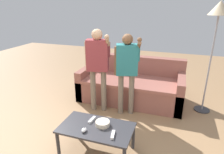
{
  "coord_description": "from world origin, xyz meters",
  "views": [
    {
      "loc": [
        1.02,
        -2.17,
        1.9
      ],
      "look_at": [
        0.16,
        0.37,
        0.89
      ],
      "focal_mm": 31.89,
      "sensor_mm": 36.0,
      "label": 1
    }
  ],
  "objects_px": {
    "couch": "(131,86)",
    "game_remote_nunchuk": "(84,130)",
    "snack_bowl": "(103,123)",
    "game_remote_wand_near": "(92,120)",
    "game_remote_wand_far": "(113,135)",
    "coffee_table": "(96,130)",
    "player_center": "(127,66)",
    "player_left": "(98,61)",
    "floor_lamp": "(218,17)"
  },
  "relations": [
    {
      "from": "couch",
      "to": "game_remote_nunchuk",
      "type": "bearing_deg",
      "value": -94.88
    },
    {
      "from": "couch",
      "to": "snack_bowl",
      "type": "distance_m",
      "value": 1.66
    },
    {
      "from": "game_remote_wand_near",
      "to": "game_remote_wand_far",
      "type": "bearing_deg",
      "value": -30.49
    },
    {
      "from": "coffee_table",
      "to": "snack_bowl",
      "type": "distance_m",
      "value": 0.12
    },
    {
      "from": "player_center",
      "to": "game_remote_wand_near",
      "type": "height_order",
      "value": "player_center"
    },
    {
      "from": "coffee_table",
      "to": "game_remote_wand_far",
      "type": "bearing_deg",
      "value": -21.93
    },
    {
      "from": "coffee_table",
      "to": "player_center",
      "type": "relative_size",
      "value": 0.66
    },
    {
      "from": "player_center",
      "to": "game_remote_wand_far",
      "type": "bearing_deg",
      "value": -82.49
    },
    {
      "from": "player_center",
      "to": "player_left",
      "type": "xyz_separation_m",
      "value": [
        -0.51,
        -0.04,
        0.04
      ]
    },
    {
      "from": "coffee_table",
      "to": "game_remote_nunchuk",
      "type": "distance_m",
      "value": 0.19
    },
    {
      "from": "floor_lamp",
      "to": "game_remote_wand_near",
      "type": "bearing_deg",
      "value": -134.91
    },
    {
      "from": "game_remote_nunchuk",
      "to": "game_remote_wand_near",
      "type": "distance_m",
      "value": 0.25
    },
    {
      "from": "game_remote_wand_near",
      "to": "game_remote_wand_far",
      "type": "distance_m",
      "value": 0.43
    },
    {
      "from": "couch",
      "to": "player_center",
      "type": "distance_m",
      "value": 0.86
    },
    {
      "from": "couch",
      "to": "game_remote_wand_near",
      "type": "height_order",
      "value": "couch"
    },
    {
      "from": "player_left",
      "to": "floor_lamp",
      "type": "bearing_deg",
      "value": 17.87
    },
    {
      "from": "snack_bowl",
      "to": "player_left",
      "type": "height_order",
      "value": "player_left"
    },
    {
      "from": "game_remote_nunchuk",
      "to": "player_left",
      "type": "bearing_deg",
      "value": 104.17
    },
    {
      "from": "game_remote_wand_far",
      "to": "player_left",
      "type": "bearing_deg",
      "value": 119.73
    },
    {
      "from": "snack_bowl",
      "to": "game_remote_wand_far",
      "type": "distance_m",
      "value": 0.26
    },
    {
      "from": "snack_bowl",
      "to": "floor_lamp",
      "type": "xyz_separation_m",
      "value": [
        1.37,
        1.6,
        1.25
      ]
    },
    {
      "from": "snack_bowl",
      "to": "player_left",
      "type": "distance_m",
      "value": 1.23
    },
    {
      "from": "game_remote_wand_near",
      "to": "couch",
      "type": "bearing_deg",
      "value": 84.11
    },
    {
      "from": "game_remote_nunchuk",
      "to": "game_remote_wand_far",
      "type": "distance_m",
      "value": 0.37
    },
    {
      "from": "floor_lamp",
      "to": "snack_bowl",
      "type": "bearing_deg",
      "value": -130.5
    },
    {
      "from": "game_remote_wand_near",
      "to": "game_remote_nunchuk",
      "type": "bearing_deg",
      "value": -88.43
    },
    {
      "from": "snack_bowl",
      "to": "game_remote_nunchuk",
      "type": "distance_m",
      "value": 0.26
    },
    {
      "from": "game_remote_nunchuk",
      "to": "game_remote_wand_far",
      "type": "relative_size",
      "value": 0.55
    },
    {
      "from": "couch",
      "to": "coffee_table",
      "type": "relative_size",
      "value": 2.17
    },
    {
      "from": "player_left",
      "to": "coffee_table",
      "type": "bearing_deg",
      "value": -69.05
    },
    {
      "from": "snack_bowl",
      "to": "game_remote_nunchuk",
      "type": "bearing_deg",
      "value": -130.28
    },
    {
      "from": "player_left",
      "to": "game_remote_wand_far",
      "type": "bearing_deg",
      "value": -60.27
    },
    {
      "from": "coffee_table",
      "to": "game_remote_wand_near",
      "type": "xyz_separation_m",
      "value": [
        -0.11,
        0.11,
        0.06
      ]
    },
    {
      "from": "couch",
      "to": "coffee_table",
      "type": "bearing_deg",
      "value": -91.79
    },
    {
      "from": "floor_lamp",
      "to": "game_remote_wand_far",
      "type": "distance_m",
      "value": 2.47
    },
    {
      "from": "game_remote_wand_near",
      "to": "floor_lamp",
      "type": "bearing_deg",
      "value": 45.09
    },
    {
      "from": "game_remote_nunchuk",
      "to": "player_left",
      "type": "relative_size",
      "value": 0.06
    },
    {
      "from": "couch",
      "to": "player_left",
      "type": "distance_m",
      "value": 1.02
    },
    {
      "from": "game_remote_wand_far",
      "to": "game_remote_wand_near",
      "type": "bearing_deg",
      "value": 149.51
    },
    {
      "from": "coffee_table",
      "to": "player_center",
      "type": "distance_m",
      "value": 1.25
    },
    {
      "from": "couch",
      "to": "floor_lamp",
      "type": "relative_size",
      "value": 1.06
    },
    {
      "from": "coffee_table",
      "to": "player_left",
      "type": "relative_size",
      "value": 0.63
    },
    {
      "from": "floor_lamp",
      "to": "player_left",
      "type": "bearing_deg",
      "value": -162.13
    },
    {
      "from": "player_left",
      "to": "game_remote_nunchuk",
      "type": "bearing_deg",
      "value": -75.83
    },
    {
      "from": "couch",
      "to": "game_remote_nunchuk",
      "type": "height_order",
      "value": "couch"
    },
    {
      "from": "couch",
      "to": "game_remote_nunchuk",
      "type": "distance_m",
      "value": 1.86
    },
    {
      "from": "coffee_table",
      "to": "player_left",
      "type": "xyz_separation_m",
      "value": [
        -0.41,
        1.07,
        0.59
      ]
    },
    {
      "from": "game_remote_wand_far",
      "to": "game_remote_nunchuk",
      "type": "bearing_deg",
      "value": -174.73
    },
    {
      "from": "couch",
      "to": "game_remote_nunchuk",
      "type": "xyz_separation_m",
      "value": [
        -0.16,
        -1.85,
        0.13
      ]
    },
    {
      "from": "game_remote_nunchuk",
      "to": "player_left",
      "type": "xyz_separation_m",
      "value": [
        -0.31,
        1.21,
        0.52
      ]
    }
  ]
}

